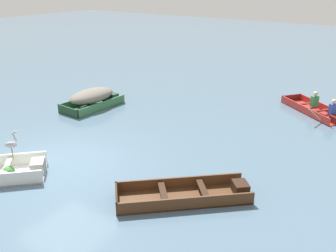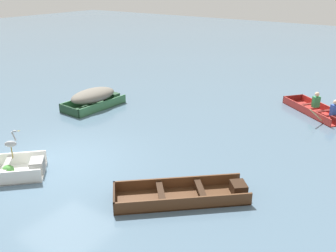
{
  "view_description": "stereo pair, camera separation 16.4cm",
  "coord_description": "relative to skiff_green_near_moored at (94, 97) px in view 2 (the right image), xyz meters",
  "views": [
    {
      "loc": [
        8.22,
        -6.39,
        5.15
      ],
      "look_at": [
        1.41,
        3.49,
        0.35
      ],
      "focal_mm": 40.0,
      "sensor_mm": 36.0,
      "label": 1
    },
    {
      "loc": [
        8.36,
        -6.3,
        5.15
      ],
      "look_at": [
        1.41,
        3.49,
        0.35
      ],
      "focal_mm": 40.0,
      "sensor_mm": 36.0,
      "label": 2
    }
  ],
  "objects": [
    {
      "name": "rowboat_red_with_crew",
      "position": [
        8.01,
        4.53,
        -0.27
      ],
      "size": [
        3.05,
        2.86,
        0.88
      ],
      "color": "#AD2D28",
      "rests_on": "ground"
    },
    {
      "name": "skiff_green_near_moored",
      "position": [
        0.0,
        0.0,
        0.0
      ],
      "size": [
        1.34,
        2.67,
        0.79
      ],
      "color": "#387047",
      "rests_on": "ground"
    },
    {
      "name": "heron_on_dinghy",
      "position": [
        2.29,
        -5.32,
        0.44
      ],
      "size": [
        0.37,
        0.38,
        0.84
      ],
      "color": "olive",
      "rests_on": "dinghy_white_foreground"
    },
    {
      "name": "skiff_dark_varnish_mid_moored",
      "position": [
        7.01,
        -3.68,
        -0.33
      ],
      "size": [
        3.12,
        3.0,
        0.33
      ],
      "color": "#4C2D19",
      "rests_on": "ground"
    },
    {
      "name": "ground_plane",
      "position": [
        2.92,
        -4.18,
        -0.44
      ],
      "size": [
        80.0,
        80.0,
        0.0
      ],
      "primitive_type": "plane",
      "color": "slate"
    }
  ]
}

